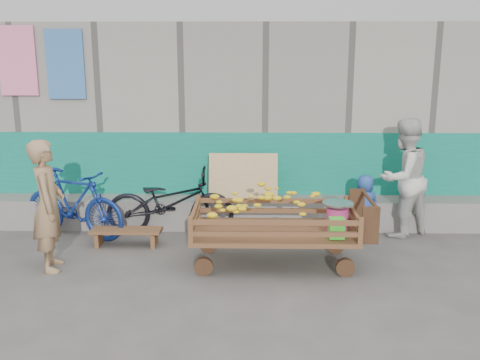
{
  "coord_description": "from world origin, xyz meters",
  "views": [
    {
      "loc": [
        0.4,
        -5.34,
        2.55
      ],
      "look_at": [
        0.27,
        1.2,
        1.0
      ],
      "focal_mm": 40.0,
      "sensor_mm": 36.0,
      "label": 1
    }
  ],
  "objects_px": {
    "bench": "(126,234)",
    "child": "(364,205)",
    "woman": "(403,178)",
    "bicycle_dark": "(170,202)",
    "banana_cart": "(271,215)",
    "bicycle_blue": "(73,203)",
    "vendor_man": "(48,206)"
  },
  "relations": [
    {
      "from": "bench",
      "to": "child",
      "type": "height_order",
      "value": "child"
    },
    {
      "from": "woman",
      "to": "bicycle_dark",
      "type": "bearing_deg",
      "value": -31.38
    },
    {
      "from": "banana_cart",
      "to": "bicycle_blue",
      "type": "xyz_separation_m",
      "value": [
        -2.74,
        0.96,
        -0.13
      ]
    },
    {
      "from": "vendor_man",
      "to": "woman",
      "type": "xyz_separation_m",
      "value": [
        4.56,
        1.33,
        0.05
      ]
    },
    {
      "from": "banana_cart",
      "to": "bench",
      "type": "bearing_deg",
      "value": 162.35
    },
    {
      "from": "bicycle_dark",
      "to": "bench",
      "type": "bearing_deg",
      "value": 130.17
    },
    {
      "from": "vendor_man",
      "to": "bicycle_dark",
      "type": "distance_m",
      "value": 1.83
    },
    {
      "from": "bicycle_dark",
      "to": "woman",
      "type": "bearing_deg",
      "value": -91.82
    },
    {
      "from": "banana_cart",
      "to": "vendor_man",
      "type": "xyz_separation_m",
      "value": [
        -2.65,
        -0.19,
        0.16
      ]
    },
    {
      "from": "banana_cart",
      "to": "bench",
      "type": "relative_size",
      "value": 2.31
    },
    {
      "from": "child",
      "to": "bicycle_blue",
      "type": "distance_m",
      "value": 4.13
    },
    {
      "from": "bench",
      "to": "vendor_man",
      "type": "height_order",
      "value": "vendor_man"
    },
    {
      "from": "woman",
      "to": "bicycle_dark",
      "type": "relative_size",
      "value": 0.93
    },
    {
      "from": "bench",
      "to": "bicycle_blue",
      "type": "relative_size",
      "value": 0.57
    },
    {
      "from": "child",
      "to": "bench",
      "type": "bearing_deg",
      "value": -3.32
    },
    {
      "from": "vendor_man",
      "to": "woman",
      "type": "relative_size",
      "value": 0.94
    },
    {
      "from": "bench",
      "to": "bicycle_blue",
      "type": "distance_m",
      "value": 0.94
    },
    {
      "from": "bicycle_blue",
      "to": "bench",
      "type": "bearing_deg",
      "value": -91.73
    },
    {
      "from": "child",
      "to": "banana_cart",
      "type": "bearing_deg",
      "value": 27.08
    },
    {
      "from": "bench",
      "to": "vendor_man",
      "type": "xyz_separation_m",
      "value": [
        -0.72,
        -0.8,
        0.62
      ]
    },
    {
      "from": "bicycle_dark",
      "to": "child",
      "type": "bearing_deg",
      "value": -91.9
    },
    {
      "from": "woman",
      "to": "bicycle_dark",
      "type": "xyz_separation_m",
      "value": [
        -3.31,
        -0.04,
        -0.37
      ]
    },
    {
      "from": "banana_cart",
      "to": "woman",
      "type": "distance_m",
      "value": 2.24
    },
    {
      "from": "banana_cart",
      "to": "bicycle_blue",
      "type": "height_order",
      "value": "bicycle_blue"
    },
    {
      "from": "child",
      "to": "vendor_man",
      "type": "bearing_deg",
      "value": 5.88
    },
    {
      "from": "woman",
      "to": "bicycle_blue",
      "type": "xyz_separation_m",
      "value": [
        -4.65,
        -0.19,
        -0.35
      ]
    },
    {
      "from": "vendor_man",
      "to": "bicycle_blue",
      "type": "bearing_deg",
      "value": -10.12
    },
    {
      "from": "bicycle_blue",
      "to": "bicycle_dark",
      "type": "bearing_deg",
      "value": -62.55
    },
    {
      "from": "child",
      "to": "bicycle_dark",
      "type": "distance_m",
      "value": 2.78
    },
    {
      "from": "vendor_man",
      "to": "bicycle_blue",
      "type": "relative_size",
      "value": 0.96
    },
    {
      "from": "banana_cart",
      "to": "bicycle_blue",
      "type": "bearing_deg",
      "value": 160.78
    },
    {
      "from": "banana_cart",
      "to": "child",
      "type": "relative_size",
      "value": 2.47
    }
  ]
}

